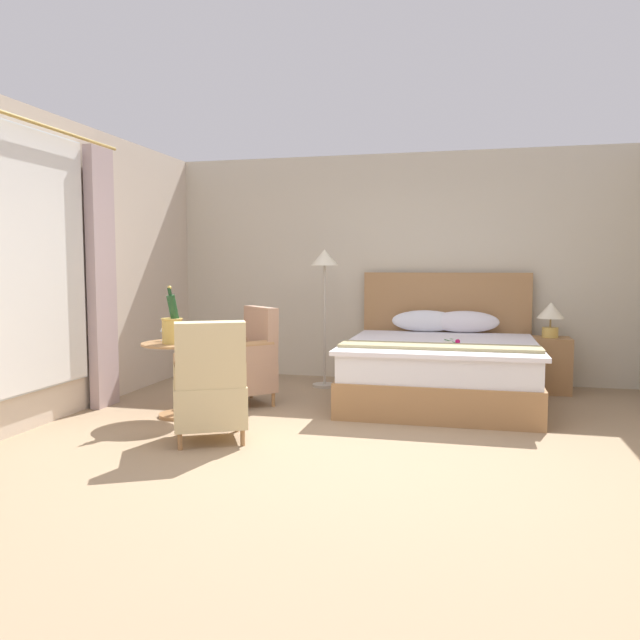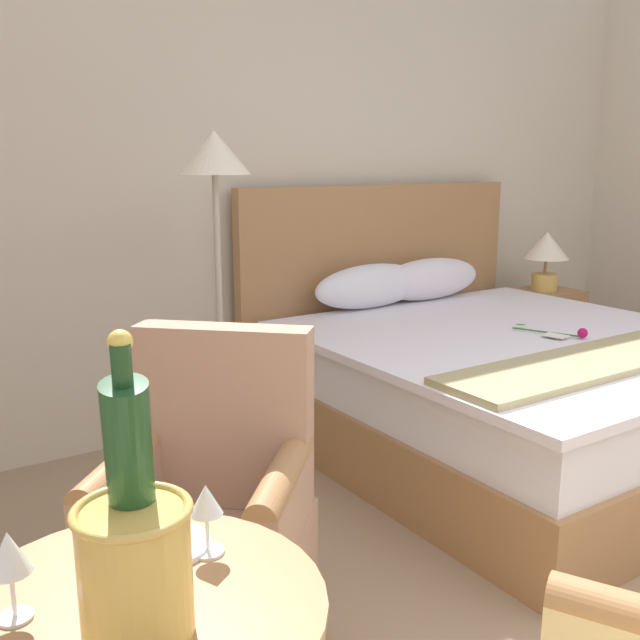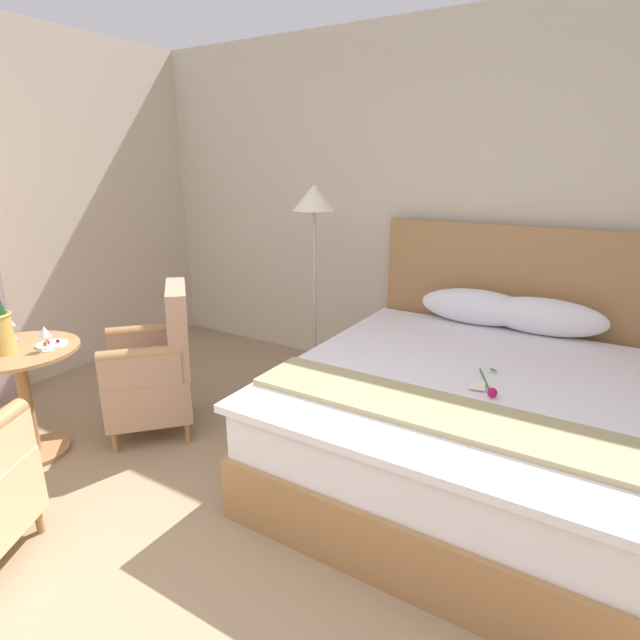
{
  "view_description": "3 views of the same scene",
  "coord_description": "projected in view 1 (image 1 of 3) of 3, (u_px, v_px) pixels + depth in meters",
  "views": [
    {
      "loc": [
        0.87,
        -4.46,
        1.39
      ],
      "look_at": [
        -0.56,
        1.48,
        0.86
      ],
      "focal_mm": 35.0,
      "sensor_mm": 36.0,
      "label": 1
    },
    {
      "loc": [
        -2.06,
        -0.36,
        1.46
      ],
      "look_at": [
        -0.7,
        1.71,
        0.9
      ],
      "focal_mm": 40.0,
      "sensor_mm": 36.0,
      "label": 2
    },
    {
      "loc": [
        1.2,
        -0.63,
        1.73
      ],
      "look_at": [
        -0.24,
        1.73,
        0.85
      ],
      "focal_mm": 28.0,
      "sensor_mm": 36.0,
      "label": 3
    }
  ],
  "objects": [
    {
      "name": "ground_plane",
      "position": [
        346.0,
        453.0,
        4.64
      ],
      "size": [
        7.75,
        7.75,
        0.0
      ],
      "primitive_type": "plane",
      "color": "#9B8061"
    },
    {
      "name": "side_table_round",
      "position": [
        179.0,
        370.0,
        5.74
      ],
      "size": [
        0.68,
        0.68,
        0.69
      ],
      "color": "#A27447",
      "rests_on": "ground"
    },
    {
      "name": "bedside_lamp",
      "position": [
        551.0,
        314.0,
        6.79
      ],
      "size": [
        0.29,
        0.29,
        0.39
      ],
      "color": "#D5AF53",
      "rests_on": "nightstand"
    },
    {
      "name": "armchair_by_window",
      "position": [
        246.0,
        362.0,
        6.25
      ],
      "size": [
        0.76,
        0.76,
        0.98
      ],
      "color": "#A27447",
      "rests_on": "ground"
    },
    {
      "name": "nightstand",
      "position": [
        549.0,
        365.0,
        6.84
      ],
      "size": [
        0.47,
        0.38,
        0.61
      ],
      "color": "#A27447",
      "rests_on": "ground"
    },
    {
      "name": "wine_glass_near_edge",
      "position": [
        164.0,
        328.0,
        5.82
      ],
      "size": [
        0.07,
        0.07,
        0.16
      ],
      "color": "white",
      "rests_on": "side_table_round"
    },
    {
      "name": "wine_glass_near_bucket",
      "position": [
        200.0,
        331.0,
        5.75
      ],
      "size": [
        0.07,
        0.07,
        0.15
      ],
      "color": "white",
      "rests_on": "side_table_round"
    },
    {
      "name": "bed",
      "position": [
        441.0,
        366.0,
        6.45
      ],
      "size": [
        1.94,
        2.14,
        1.31
      ],
      "color": "#A27447",
      "rests_on": "ground"
    },
    {
      "name": "wall_window_side",
      "position": [
        18.0,
        269.0,
        5.17
      ],
      "size": [
        0.27,
        6.37,
        2.74
      ],
      "color": "beige",
      "rests_on": "ground"
    },
    {
      "name": "champagne_bucket",
      "position": [
        172.0,
        326.0,
        5.63
      ],
      "size": [
        0.2,
        0.2,
        0.52
      ],
      "color": "gold",
      "rests_on": "side_table_round"
    },
    {
      "name": "armchair_facing_bed",
      "position": [
        209.0,
        388.0,
        4.91
      ],
      "size": [
        0.72,
        0.72,
        0.97
      ],
      "color": "#A27447",
      "rests_on": "ground"
    },
    {
      "name": "floor_lamp_brass",
      "position": [
        325.0,
        276.0,
        7.09
      ],
      "size": [
        0.31,
        0.31,
        1.58
      ],
      "color": "#B5AD9F",
      "rests_on": "ground"
    },
    {
      "name": "wall_headboard_side",
      "position": [
        397.0,
        268.0,
        7.61
      ],
      "size": [
        5.61,
        0.12,
        2.74
      ],
      "color": "beige",
      "rests_on": "ground"
    },
    {
      "name": "snack_plate",
      "position": [
        197.0,
        340.0,
        5.83
      ],
      "size": [
        0.17,
        0.17,
        0.04
      ],
      "color": "white",
      "rests_on": "side_table_round"
    }
  ]
}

